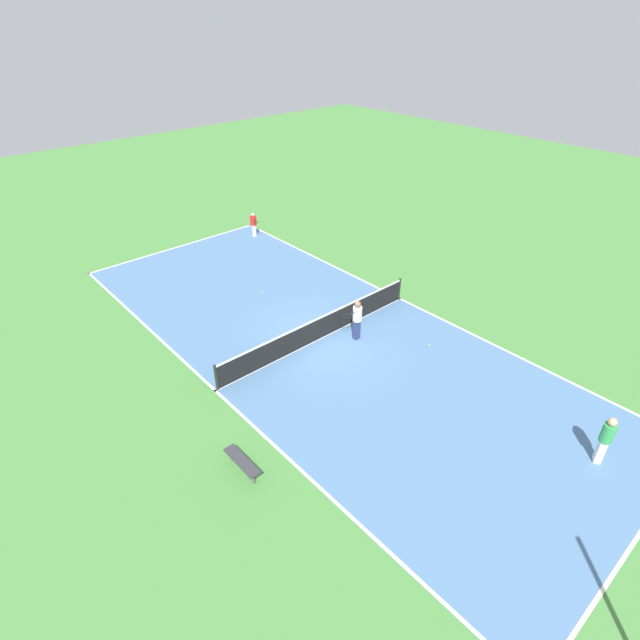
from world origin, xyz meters
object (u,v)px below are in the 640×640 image
at_px(tennis_net, 320,327).
at_px(player_far_green, 606,437).
at_px(bench, 242,462).
at_px(tennis_ball_far_baseline, 429,345).
at_px(tennis_ball_right_alley, 262,292).
at_px(player_coach_red, 254,223).
at_px(player_near_white, 357,318).

xyz_separation_m(tennis_net, player_far_green, (-1.89, 10.20, 0.43)).
distance_m(bench, tennis_ball_far_baseline, 9.05).
height_order(tennis_net, player_far_green, player_far_green).
bearing_deg(bench, tennis_ball_far_baseline, 92.24).
xyz_separation_m(bench, tennis_ball_far_baseline, (-9.04, -0.35, -0.33)).
xyz_separation_m(bench, tennis_ball_right_alley, (-6.60, -8.24, -0.33)).
distance_m(player_far_green, tennis_ball_right_alley, 14.94).
xyz_separation_m(tennis_net, player_coach_red, (-4.13, -10.46, 0.24)).
bearing_deg(tennis_ball_far_baseline, tennis_net, -48.34).
xyz_separation_m(bench, player_coach_red, (-10.28, -14.06, 0.42)).
distance_m(player_near_white, player_coach_red, 11.83).
relative_size(player_near_white, player_coach_red, 1.24).
bearing_deg(tennis_ball_far_baseline, player_far_green, 81.81).
relative_size(player_coach_red, tennis_ball_right_alley, 20.43).
xyz_separation_m(tennis_net, tennis_ball_far_baseline, (-2.89, 3.25, -0.50)).
bearing_deg(tennis_ball_right_alley, player_near_white, 96.49).
relative_size(tennis_net, tennis_ball_far_baseline, 142.14).
relative_size(tennis_net, player_near_white, 5.61).
height_order(player_near_white, tennis_ball_far_baseline, player_near_white).
bearing_deg(tennis_net, bench, 30.35).
relative_size(player_far_green, player_coach_red, 1.22).
relative_size(player_coach_red, tennis_ball_far_baseline, 20.43).
bearing_deg(tennis_ball_far_baseline, player_near_white, -51.69).
xyz_separation_m(player_far_green, player_coach_red, (-2.24, -20.67, -0.18)).
bearing_deg(player_near_white, player_coach_red, -106.60).
height_order(tennis_ball_far_baseline, tennis_ball_right_alley, same).
height_order(player_near_white, tennis_ball_right_alley, player_near_white).
bearing_deg(player_coach_red, tennis_ball_far_baseline, 15.29).
distance_m(player_far_green, tennis_ball_far_baseline, 7.09).
bearing_deg(player_near_white, tennis_ball_far_baseline, 126.59).
bearing_deg(player_coach_red, tennis_ball_right_alley, -11.79).
distance_m(tennis_net, player_near_white, 1.53).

